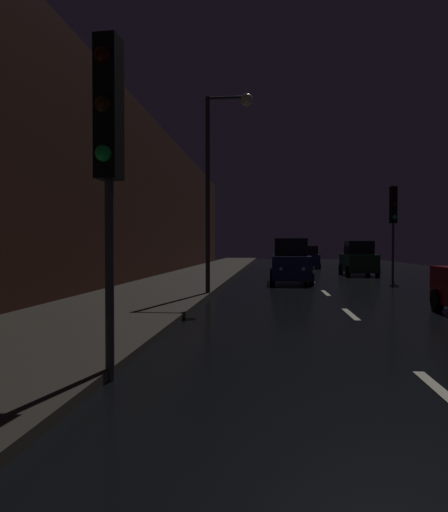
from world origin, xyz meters
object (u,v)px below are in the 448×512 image
(streetlamp_overhead, at_px, (220,163))
(car_parked_right_far, at_px, (358,260))
(car_distant_taillights, at_px, (309,258))
(traffic_light_far_right, at_px, (393,212))
(car_approaching_headlights, at_px, (290,263))
(traffic_light_near_left, at_px, (108,133))

(streetlamp_overhead, bearing_deg, car_parked_right_far, 62.09)
(streetlamp_overhead, relative_size, car_distant_taillights, 1.96)
(traffic_light_far_right, relative_size, car_parked_right_far, 1.15)
(car_approaching_headlights, bearing_deg, traffic_light_far_right, 105.43)
(traffic_light_far_right, bearing_deg, car_parked_right_far, -178.52)
(traffic_light_near_left, height_order, car_approaching_headlights, traffic_light_near_left)
(traffic_light_near_left, xyz_separation_m, car_distant_taillights, (5.33, 34.21, -2.47))
(car_approaching_headlights, bearing_deg, car_distant_taillights, 172.40)
(car_distant_taillights, bearing_deg, car_parked_right_far, -166.61)
(car_distant_taillights, bearing_deg, car_approaching_headlights, 172.40)
(traffic_light_near_left, distance_m, car_distant_taillights, 34.71)
(car_approaching_headlights, relative_size, car_parked_right_far, 1.03)
(car_approaching_headlights, bearing_deg, streetlamp_overhead, -21.63)
(traffic_light_far_right, relative_size, car_distant_taillights, 1.34)
(car_distant_taillights, bearing_deg, traffic_light_far_right, -168.29)
(streetlamp_overhead, bearing_deg, car_approaching_headlights, 68.37)
(car_parked_right_far, distance_m, car_distant_taillights, 10.02)
(streetlamp_overhead, bearing_deg, traffic_light_near_left, -91.92)
(traffic_light_near_left, relative_size, car_distant_taillights, 1.25)
(car_parked_right_far, bearing_deg, traffic_light_far_right, -171.43)
(traffic_light_near_left, relative_size, car_approaching_headlights, 1.05)
(streetlamp_overhead, distance_m, car_distant_taillights, 24.34)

